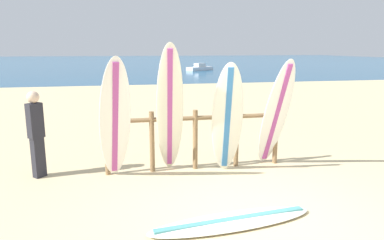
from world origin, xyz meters
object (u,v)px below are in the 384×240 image
at_px(surfboard_leaning_far_left, 115,121).
at_px(beachgoer_standing, 36,131).
at_px(surfboard_leaning_center, 276,115).
at_px(surfboard_lying_on_sand, 232,221).
at_px(surfboard_leaning_left, 170,111).
at_px(surfboard_rack, 195,133).
at_px(surfboard_leaning_center_left, 227,119).
at_px(small_boat_offshore, 200,68).

xyz_separation_m(surfboard_leaning_far_left, beachgoer_standing, (-1.35, 0.57, -0.23)).
height_order(surfboard_leaning_center, surfboard_lying_on_sand, surfboard_leaning_center).
bearing_deg(surfboard_lying_on_sand, surfboard_leaning_far_left, 129.92).
height_order(surfboard_leaning_left, surfboard_leaning_center, surfboard_leaning_left).
relative_size(surfboard_leaning_left, surfboard_leaning_center, 1.13).
relative_size(surfboard_rack, beachgoer_standing, 2.18).
xyz_separation_m(surfboard_rack, surfboard_leaning_far_left, (-1.44, -0.44, 0.38)).
relative_size(surfboard_leaning_center_left, small_boat_offshore, 0.68).
bearing_deg(surfboard_leaning_center, small_boat_offshore, 79.86).
relative_size(surfboard_rack, surfboard_leaning_far_left, 1.55).
relative_size(surfboard_lying_on_sand, small_boat_offshore, 0.77).
bearing_deg(beachgoer_standing, surfboard_rack, -2.61).
distance_m(surfboard_leaning_far_left, small_boat_offshore, 30.22).
bearing_deg(small_boat_offshore, surfboard_leaning_center_left, -101.92).
bearing_deg(surfboard_leaning_left, surfboard_rack, 30.10).
height_order(surfboard_leaning_far_left, surfboard_leaning_left, surfboard_leaning_left).
bearing_deg(surfboard_leaning_center_left, surfboard_leaning_left, 172.55).
bearing_deg(surfboard_leaning_far_left, surfboard_leaning_left, 8.90).
bearing_deg(beachgoer_standing, surfboard_leaning_far_left, -22.89).
bearing_deg(surfboard_leaning_far_left, small_boat_offshore, 74.52).
xyz_separation_m(surfboard_leaning_center_left, surfboard_lying_on_sand, (-0.46, -1.76, -0.98)).
relative_size(surfboard_leaning_far_left, surfboard_leaning_center_left, 1.06).
height_order(surfboard_leaning_center, beachgoer_standing, surfboard_leaning_center).
bearing_deg(surfboard_leaning_far_left, surfboard_leaning_center, 2.83).
height_order(surfboard_leaning_far_left, surfboard_leaning_center_left, surfboard_leaning_far_left).
distance_m(surfboard_leaning_center_left, surfboard_leaning_center, 0.98).
height_order(surfboard_leaning_center_left, beachgoer_standing, surfboard_leaning_center_left).
xyz_separation_m(surfboard_leaning_left, beachgoer_standing, (-2.28, 0.43, -0.33)).
relative_size(surfboard_leaning_far_left, small_boat_offshore, 0.71).
height_order(surfboard_leaning_center_left, surfboard_lying_on_sand, surfboard_leaning_center_left).
bearing_deg(surfboard_lying_on_sand, surfboard_leaning_center_left, 75.46).
distance_m(surfboard_rack, surfboard_leaning_center_left, 0.72).
xyz_separation_m(surfboard_leaning_far_left, surfboard_lying_on_sand, (1.46, -1.75, -1.04)).
bearing_deg(small_boat_offshore, surfboard_rack, -103.01).
distance_m(surfboard_rack, small_boat_offshore, 29.43).
relative_size(surfboard_leaning_center, small_boat_offshore, 0.69).
height_order(surfboard_leaning_center, small_boat_offshore, surfboard_leaning_center).
bearing_deg(surfboard_leaning_center_left, beachgoer_standing, 170.36).
relative_size(surfboard_leaning_far_left, beachgoer_standing, 1.40).
bearing_deg(surfboard_leaning_center, surfboard_lying_on_sand, -126.99).
bearing_deg(surfboard_leaning_center, surfboard_leaning_left, 179.93).
distance_m(surfboard_leaning_center, small_boat_offshore, 29.44).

